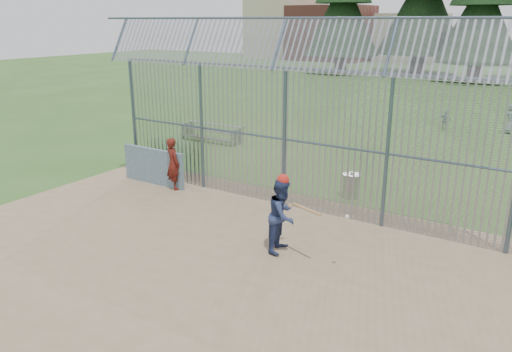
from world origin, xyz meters
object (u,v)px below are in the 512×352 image
Objects in this scene: batter at (282,215)px; trash_can at (351,186)px; dugout_wall at (154,166)px; onlooker at (173,164)px; bleacher at (212,132)px.

batter reaches higher than trash_can.
dugout_wall is at bearing 63.79° from batter.
trash_can is (-0.06, 4.40, -0.52)m from batter.
batter reaches higher than dugout_wall.
dugout_wall is at bearing 18.22° from onlooker.
dugout_wall is 3.05× the size of trash_can.
trash_can is 8.99m from bleacher.
dugout_wall is 6.44m from batter.
trash_can is at bearing -134.02° from onlooker.
batter is 2.15× the size of trash_can.
trash_can is at bearing 21.01° from dugout_wall.
bleacher is at bearing 109.97° from dugout_wall.
bleacher is at bearing 38.33° from batter.
onlooker is at bearing 61.22° from batter.
bleacher is (-2.18, 5.99, -0.21)m from dugout_wall.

